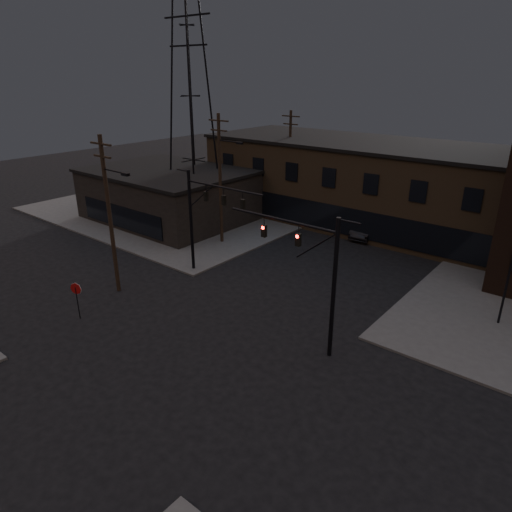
{
  "coord_description": "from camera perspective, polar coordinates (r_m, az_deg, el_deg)",
  "views": [
    {
      "loc": [
        16.87,
        -14.78,
        14.62
      ],
      "look_at": [
        -0.51,
        6.66,
        3.5
      ],
      "focal_mm": 32.0,
      "sensor_mm": 36.0,
      "label": 1
    }
  ],
  "objects": [
    {
      "name": "car_crossing",
      "position": [
        44.87,
        13.83,
        3.44
      ],
      "size": [
        2.28,
        5.37,
        1.72
      ],
      "primitive_type": "imported",
      "rotation": [
        0.0,
        0.0,
        0.09
      ],
      "color": "black",
      "rests_on": "ground"
    },
    {
      "name": "sidewalk_nw",
      "position": [
        55.46,
        -7.34,
        6.56
      ],
      "size": [
        30.0,
        30.0,
        0.15
      ],
      "primitive_type": "cube",
      "color": "#474744",
      "rests_on": "ground"
    },
    {
      "name": "transmission_tower",
      "position": [
        47.91,
        -8.2,
        19.2
      ],
      "size": [
        7.0,
        7.0,
        25.0
      ],
      "primitive_type": null,
      "color": "black",
      "rests_on": "ground"
    },
    {
      "name": "building_left",
      "position": [
        49.54,
        -10.87,
        7.39
      ],
      "size": [
        16.0,
        12.0,
        5.0
      ],
      "primitive_type": "cube",
      "color": "black",
      "rests_on": "ground"
    },
    {
      "name": "stop_sign",
      "position": [
        30.75,
        -21.55,
        -4.26
      ],
      "size": [
        0.72,
        0.33,
        2.48
      ],
      "color": "black",
      "rests_on": "ground"
    },
    {
      "name": "utility_pole_near",
      "position": [
        32.41,
        -17.81,
        5.21
      ],
      "size": [
        3.7,
        0.28,
        11.0
      ],
      "color": "black",
      "rests_on": "ground"
    },
    {
      "name": "utility_pole_far",
      "position": [
        50.46,
        4.22,
        11.81
      ],
      "size": [
        2.2,
        0.28,
        11.0
      ],
      "color": "black",
      "rests_on": "ground"
    },
    {
      "name": "ground",
      "position": [
        26.78,
        -8.33,
        -11.42
      ],
      "size": [
        140.0,
        140.0,
        0.0
      ],
      "primitive_type": "plane",
      "color": "black",
      "rests_on": "ground"
    },
    {
      "name": "utility_pole_mid",
      "position": [
        40.58,
        -4.44,
        9.8
      ],
      "size": [
        3.7,
        0.28,
        11.5
      ],
      "color": "black",
      "rests_on": "ground"
    },
    {
      "name": "building_row",
      "position": [
        47.2,
        17.21,
        7.97
      ],
      "size": [
        40.0,
        12.0,
        8.0
      ],
      "primitive_type": "cube",
      "color": "brown",
      "rests_on": "ground"
    },
    {
      "name": "traffic_signal_near",
      "position": [
        24.46,
        7.51,
        -1.59
      ],
      "size": [
        7.12,
        0.24,
        8.0
      ],
      "color": "black",
      "rests_on": "ground"
    },
    {
      "name": "traffic_signal_far",
      "position": [
        34.17,
        -6.72,
        5.46
      ],
      "size": [
        7.12,
        0.24,
        8.0
      ],
      "color": "black",
      "rests_on": "ground"
    }
  ]
}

